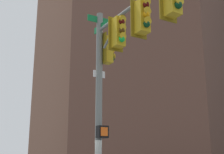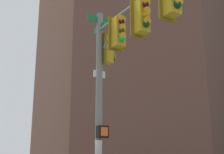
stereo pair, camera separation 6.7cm
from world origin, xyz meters
name	(u,v)px [view 1 (the left image)]	position (x,y,z in m)	size (l,w,h in m)	color
signal_pole_assembly	(120,56)	(1.67, -0.10, 5.07)	(4.81, 2.46, 7.08)	slate
building_brick_nearside	(155,27)	(-16.19, 34.10, 22.70)	(21.53, 16.40, 45.41)	brown
building_brick_midblock	(99,55)	(-31.84, 38.68, 22.45)	(19.01, 17.08, 44.90)	#845B47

